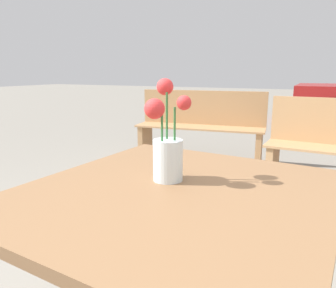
# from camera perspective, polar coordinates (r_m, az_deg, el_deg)

# --- Properties ---
(table_front) EXTENTS (0.92, 0.97, 0.74)m
(table_front) POSITION_cam_1_polar(r_m,az_deg,el_deg) (1.00, 1.47, -13.44)
(table_front) COLOR brown
(table_front) RESTS_ON ground_plane
(flower_vase) EXTENTS (0.12, 0.14, 0.31)m
(flower_vase) POSITION_cam_1_polar(r_m,az_deg,el_deg) (1.01, -0.16, -0.90)
(flower_vase) COLOR silver
(flower_vase) RESTS_ON table_front
(bench_near) EXTENTS (1.51, 0.54, 0.85)m
(bench_near) POSITION_cam_1_polar(r_m,az_deg,el_deg) (3.86, 5.71, 3.31)
(bench_near) COLOR tan
(bench_near) RESTS_ON ground_plane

